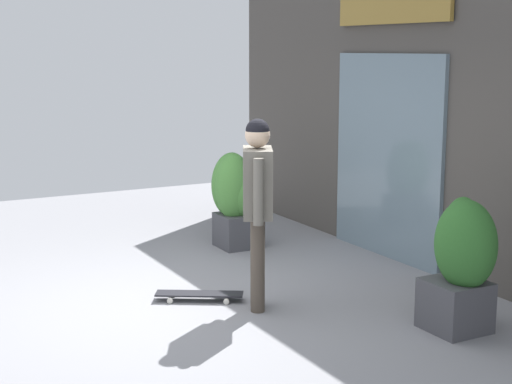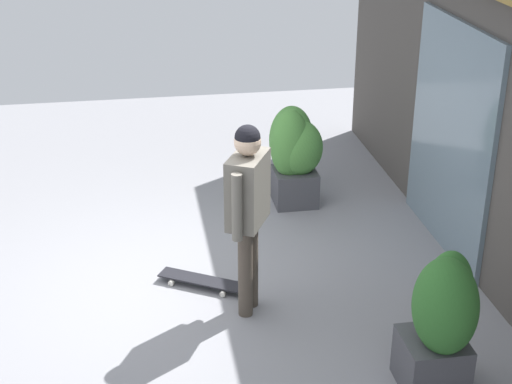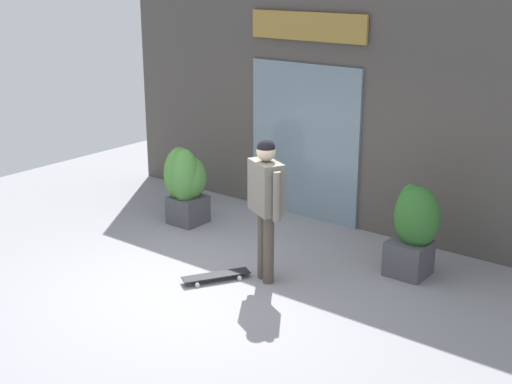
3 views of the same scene
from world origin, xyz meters
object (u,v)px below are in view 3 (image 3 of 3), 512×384
skateboarder (266,195)px  planter_box_left (185,181)px  planter_box_right (414,225)px  skateboard (216,275)px

skateboarder → planter_box_left: (-2.15, 0.86, -0.45)m
planter_box_left → planter_box_right: bearing=6.6°
skateboarder → planter_box_left: skateboarder is taller
skateboarder → planter_box_right: 1.88m
skateboard → planter_box_left: size_ratio=0.70×
planter_box_left → planter_box_right: size_ratio=1.01×
planter_box_left → planter_box_right: 3.49m
skateboard → planter_box_left: planter_box_left is taller
skateboard → planter_box_right: planter_box_right is taller
planter_box_left → planter_box_right: (3.47, 0.40, -0.00)m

